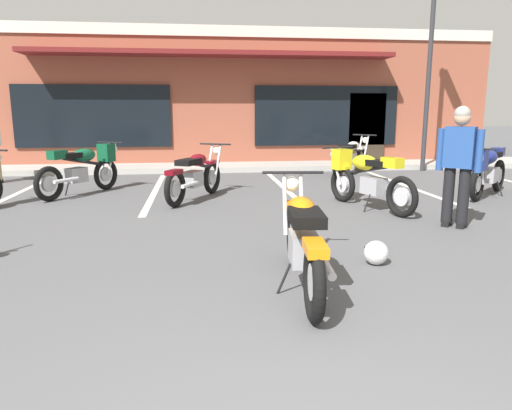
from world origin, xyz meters
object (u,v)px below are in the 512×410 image
Objects in this scene: motorcycle_red_sportbike at (195,175)px; helmet_on_pavement at (376,253)px; motorcycle_orange_scrambler at (83,167)px; motorcycle_green_cafe_racer at (366,177)px; person_by_back_row at (459,160)px; parking_lot_lamp_post at (433,46)px; motorcycle_silver_naked at (351,156)px; motorcycle_blue_standard at (488,169)px; motorcycle_foreground_classic at (302,239)px.

motorcycle_red_sportbike reaches higher than helmet_on_pavement.
motorcycle_green_cafe_racer is at bearing -21.16° from motorcycle_orange_scrambler.
person_by_back_row reaches higher than helmet_on_pavement.
parking_lot_lamp_post reaches higher than motorcycle_red_sportbike.
motorcycle_silver_naked is 3.51m from parking_lot_lamp_post.
motorcycle_red_sportbike is 5.47m from motorcycle_blue_standard.
motorcycle_silver_naked is at bearing 74.01° from helmet_on_pavement.
motorcycle_orange_scrambler is at bearing -159.80° from motorcycle_silver_naked.
motorcycle_silver_naked is at bearing 86.53° from person_by_back_row.
motorcycle_foreground_classic is at bearing -77.75° from motorcycle_red_sportbike.
motorcycle_silver_naked is 0.35× the size of parking_lot_lamp_post.
helmet_on_pavement is 9.05m from parking_lot_lamp_post.
helmet_on_pavement is at bearing -134.39° from motorcycle_blue_standard.
motorcycle_silver_naked is at bearing 68.82° from motorcycle_foreground_classic.
motorcycle_red_sportbike is at bearing 176.04° from motorcycle_blue_standard.
motorcycle_foreground_classic is at bearing -118.08° from motorcycle_green_cafe_racer.
parking_lot_lamp_post reaches higher than motorcycle_foreground_classic.
motorcycle_silver_naked is 1.03× the size of person_by_back_row.
motorcycle_red_sportbike is 1.15× the size of person_by_back_row.
motorcycle_blue_standard reaches higher than helmet_on_pavement.
parking_lot_lamp_post reaches higher than person_by_back_row.
motorcycle_green_cafe_racer is 6.16m from parking_lot_lamp_post.
motorcycle_blue_standard is at bearing 45.61° from helmet_on_pavement.
helmet_on_pavement is at bearing 30.19° from motorcycle_foreground_classic.
motorcycle_foreground_classic is 3.32m from person_by_back_row.
helmet_on_pavement is (1.91, -4.00, -0.33)m from motorcycle_red_sportbike.
motorcycle_orange_scrambler is (-6.11, -2.25, 0.07)m from motorcycle_silver_naked.
motorcycle_red_sportbike is at bearing 102.25° from motorcycle_foreground_classic.
person_by_back_row is 0.34× the size of parking_lot_lamp_post.
parking_lot_lamp_post is at bearing 53.99° from motorcycle_green_cafe_racer.
motorcycle_blue_standard is 5.09m from helmet_on_pavement.
motorcycle_foreground_classic is at bearing -142.76° from person_by_back_row.
motorcycle_foreground_classic is 3.92m from motorcycle_green_cafe_racer.
motorcycle_blue_standard is 0.34× the size of parking_lot_lamp_post.
person_by_back_row is at bearing -93.47° from motorcycle_silver_naked.
motorcycle_blue_standard is (5.46, -0.38, 0.07)m from motorcycle_red_sportbike.
motorcycle_orange_scrambler is at bearing 120.29° from motorcycle_foreground_classic.
motorcycle_red_sportbike is 2.33m from motorcycle_orange_scrambler.
motorcycle_green_cafe_racer is at bearing -165.01° from motorcycle_blue_standard.
motorcycle_foreground_classic is 1.12m from helmet_on_pavement.
motorcycle_foreground_classic is 1.24× the size of motorcycle_blue_standard.
person_by_back_row is (2.62, 1.99, 0.49)m from motorcycle_foreground_classic.
motorcycle_red_sportbike is 4.45m from helmet_on_pavement.
parking_lot_lamp_post is at bearing 57.28° from motorcycle_foreground_classic.
motorcycle_blue_standard is at bearing 49.51° from person_by_back_row.
motorcycle_foreground_classic is at bearing -149.81° from helmet_on_pavement.
motorcycle_silver_naked and motorcycle_orange_scrambler have the same top height.
parking_lot_lamp_post is at bearing 8.02° from motorcycle_silver_naked.
parking_lot_lamp_post is (2.14, 0.30, 2.77)m from motorcycle_silver_naked.
motorcycle_silver_naked is 6.51m from motorcycle_orange_scrambler.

